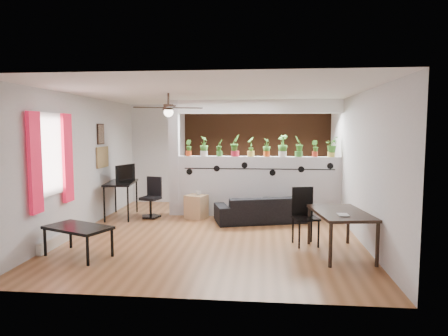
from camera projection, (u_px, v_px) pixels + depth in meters
room_shell at (215, 164)px, 7.47m from camera, size 6.30×7.10×2.90m
partition_wall at (258, 186)px, 8.94m from camera, size 3.60×0.18×1.35m
ceiling_header at (259, 107)px, 8.76m from camera, size 3.60×0.18×0.30m
pier_column at (174, 158)px, 9.06m from camera, size 0.22×0.20×2.60m
brick_panel at (259, 154)px, 10.33m from camera, size 3.90×0.05×2.60m
vine_decal at (259, 169)px, 8.80m from camera, size 3.31×0.01×0.30m
window_assembly at (51, 157)px, 6.51m from camera, size 0.09×1.30×1.55m
baseboard_heater at (55, 242)px, 6.65m from camera, size 0.08×1.00×0.18m
corkboard at (103, 157)px, 8.66m from camera, size 0.03×0.60×0.45m
framed_art at (101, 134)px, 8.56m from camera, size 0.03×0.34×0.44m
ceiling_fan at (168, 109)px, 7.15m from camera, size 1.19×1.19×0.43m
potted_plant_0 at (189, 147)px, 9.01m from camera, size 0.23×0.23×0.37m
potted_plant_1 at (204, 146)px, 8.97m from camera, size 0.19×0.23×0.45m
potted_plant_2 at (219, 147)px, 8.94m from camera, size 0.23×0.24×0.38m
potted_plant_3 at (235, 145)px, 8.90m from camera, size 0.33×0.33×0.49m
potted_plant_4 at (251, 146)px, 8.86m from camera, size 0.24×0.27×0.44m
potted_plant_5 at (267, 147)px, 8.83m from camera, size 0.16×0.20×0.40m
potted_plant_6 at (283, 145)px, 8.79m from camera, size 0.32×0.30×0.48m
potted_plant_7 at (299, 146)px, 8.76m from camera, size 0.31×0.31×0.46m
potted_plant_8 at (315, 148)px, 8.73m from camera, size 0.23×0.22×0.37m
potted_plant_9 at (331, 146)px, 8.69m from camera, size 0.22×0.26×0.44m
sofa at (261, 209)px, 8.43m from camera, size 1.94×1.18×0.53m
cube_shelf at (196, 207)px, 8.77m from camera, size 0.53×0.50×0.51m
cup at (198, 193)px, 8.74m from camera, size 0.13×0.13×0.09m
computer_desk at (121, 185)px, 8.84m from camera, size 0.72×1.16×0.79m
monitor at (123, 176)px, 8.97m from camera, size 0.36×0.17×0.20m
office_chair at (152, 200)px, 8.82m from camera, size 0.46×0.47×0.88m
dining_table at (341, 216)px, 6.21m from camera, size 0.93×1.34×0.68m
book at (338, 215)px, 5.91m from camera, size 0.16×0.21×0.02m
folding_chair at (304, 211)px, 6.78m from camera, size 0.48×0.48×0.97m
coffee_table at (78, 229)px, 6.13m from camera, size 1.15×0.92×0.47m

